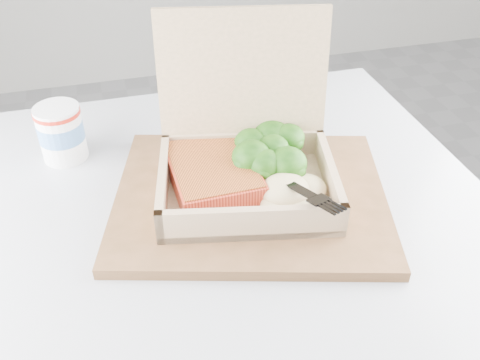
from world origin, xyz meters
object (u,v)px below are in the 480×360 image
object	(u,v)px
serving_tray	(250,197)
paper_cup	(61,131)
takeout_container	(246,148)
cafe_table	(231,306)

from	to	relation	value
serving_tray	paper_cup	xyz separation A→B (m)	(-0.24, 0.17, 0.04)
serving_tray	paper_cup	size ratio (longest dim) A/B	4.25
takeout_container	paper_cup	world-z (taller)	takeout_container
cafe_table	takeout_container	xyz separation A→B (m)	(0.03, 0.05, 0.25)
takeout_container	paper_cup	distance (m)	0.28
cafe_table	paper_cup	world-z (taller)	paper_cup
takeout_container	serving_tray	bearing A→B (deg)	-79.78
takeout_container	cafe_table	bearing A→B (deg)	-114.21
cafe_table	serving_tray	world-z (taller)	serving_tray
cafe_table	takeout_container	bearing A→B (deg)	54.05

